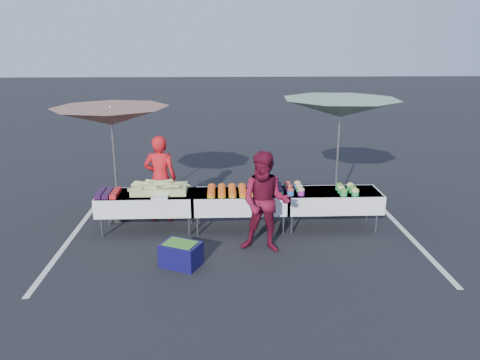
{
  "coord_description": "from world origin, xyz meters",
  "views": [
    {
      "loc": [
        -0.34,
        -8.57,
        3.57
      ],
      "look_at": [
        0.0,
        0.0,
        1.0
      ],
      "focal_mm": 35.0,
      "sensor_mm": 36.0,
      "label": 1
    }
  ],
  "objects_px": {
    "table_right": "(332,199)",
    "umbrella_left": "(111,117)",
    "table_center": "(240,201)",
    "umbrella_right": "(340,109)",
    "table_left": "(147,202)",
    "vendor": "(160,178)",
    "customer": "(265,202)",
    "storage_bin": "(181,254)"
  },
  "relations": [
    {
      "from": "table_right",
      "to": "umbrella_right",
      "type": "distance_m",
      "value": 1.86
    },
    {
      "from": "table_right",
      "to": "vendor",
      "type": "height_order",
      "value": "vendor"
    },
    {
      "from": "vendor",
      "to": "table_left",
      "type": "bearing_deg",
      "value": 71.07
    },
    {
      "from": "table_center",
      "to": "table_right",
      "type": "bearing_deg",
      "value": 0.0
    },
    {
      "from": "table_left",
      "to": "umbrella_left",
      "type": "relative_size",
      "value": 0.7
    },
    {
      "from": "table_left",
      "to": "storage_bin",
      "type": "relative_size",
      "value": 2.5
    },
    {
      "from": "table_center",
      "to": "umbrella_left",
      "type": "xyz_separation_m",
      "value": [
        -2.5,
        0.62,
        1.55
      ]
    },
    {
      "from": "umbrella_left",
      "to": "table_center",
      "type": "bearing_deg",
      "value": -13.87
    },
    {
      "from": "table_center",
      "to": "umbrella_right",
      "type": "xyz_separation_m",
      "value": [
        2.07,
        0.8,
        1.65
      ]
    },
    {
      "from": "table_right",
      "to": "umbrella_right",
      "type": "relative_size",
      "value": 0.61
    },
    {
      "from": "table_right",
      "to": "table_left",
      "type": "bearing_deg",
      "value": 180.0
    },
    {
      "from": "table_left",
      "to": "vendor",
      "type": "xyz_separation_m",
      "value": [
        0.21,
        0.55,
        0.3
      ]
    },
    {
      "from": "vendor",
      "to": "umbrella_right",
      "type": "relative_size",
      "value": 0.58
    },
    {
      "from": "table_right",
      "to": "customer",
      "type": "bearing_deg",
      "value": -144.37
    },
    {
      "from": "customer",
      "to": "umbrella_right",
      "type": "height_order",
      "value": "umbrella_right"
    },
    {
      "from": "table_center",
      "to": "umbrella_right",
      "type": "bearing_deg",
      "value": 21.17
    },
    {
      "from": "table_right",
      "to": "umbrella_left",
      "type": "relative_size",
      "value": 0.7
    },
    {
      "from": "table_center",
      "to": "umbrella_right",
      "type": "relative_size",
      "value": 0.61
    },
    {
      "from": "umbrella_left",
      "to": "storage_bin",
      "type": "distance_m",
      "value": 3.24
    },
    {
      "from": "table_right",
      "to": "customer",
      "type": "relative_size",
      "value": 1.04
    },
    {
      "from": "table_left",
      "to": "storage_bin",
      "type": "height_order",
      "value": "table_left"
    },
    {
      "from": "umbrella_right",
      "to": "storage_bin",
      "type": "distance_m",
      "value": 4.38
    },
    {
      "from": "table_left",
      "to": "vendor",
      "type": "bearing_deg",
      "value": 69.19
    },
    {
      "from": "customer",
      "to": "storage_bin",
      "type": "xyz_separation_m",
      "value": [
        -1.43,
        -0.53,
        -0.69
      ]
    },
    {
      "from": "umbrella_left",
      "to": "umbrella_right",
      "type": "xyz_separation_m",
      "value": [
        4.57,
        0.18,
        0.11
      ]
    },
    {
      "from": "customer",
      "to": "umbrella_right",
      "type": "xyz_separation_m",
      "value": [
        1.67,
        1.81,
        1.35
      ]
    },
    {
      "from": "table_center",
      "to": "storage_bin",
      "type": "relative_size",
      "value": 2.5
    },
    {
      "from": "customer",
      "to": "storage_bin",
      "type": "relative_size",
      "value": 2.4
    },
    {
      "from": "table_left",
      "to": "umbrella_right",
      "type": "height_order",
      "value": "umbrella_right"
    },
    {
      "from": "umbrella_right",
      "to": "umbrella_left",
      "type": "bearing_deg",
      "value": -177.71
    },
    {
      "from": "vendor",
      "to": "customer",
      "type": "height_order",
      "value": "customer"
    },
    {
      "from": "umbrella_left",
      "to": "storage_bin",
      "type": "height_order",
      "value": "umbrella_left"
    },
    {
      "from": "customer",
      "to": "umbrella_left",
      "type": "bearing_deg",
      "value": 164.34
    },
    {
      "from": "customer",
      "to": "umbrella_left",
      "type": "xyz_separation_m",
      "value": [
        -2.9,
        1.62,
        1.24
      ]
    },
    {
      "from": "umbrella_left",
      "to": "table_right",
      "type": "bearing_deg",
      "value": -8.17
    },
    {
      "from": "customer",
      "to": "table_center",
      "type": "bearing_deg",
      "value": 125.05
    },
    {
      "from": "vendor",
      "to": "umbrella_right",
      "type": "distance_m",
      "value": 3.91
    },
    {
      "from": "table_left",
      "to": "table_center",
      "type": "relative_size",
      "value": 1.0
    },
    {
      "from": "table_right",
      "to": "umbrella_left",
      "type": "height_order",
      "value": "umbrella_left"
    },
    {
      "from": "table_center",
      "to": "storage_bin",
      "type": "xyz_separation_m",
      "value": [
        -1.03,
        -1.54,
        -0.38
      ]
    },
    {
      "from": "vendor",
      "to": "umbrella_right",
      "type": "bearing_deg",
      "value": -174.21
    },
    {
      "from": "table_right",
      "to": "table_center",
      "type": "bearing_deg",
      "value": 180.0
    }
  ]
}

